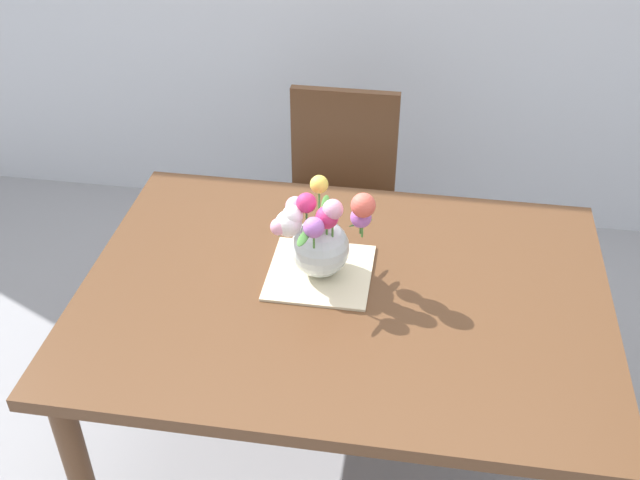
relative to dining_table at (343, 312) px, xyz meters
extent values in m
plane|color=#939399|center=(0.00, 0.00, -0.66)|extent=(12.00, 12.00, 0.00)
cube|color=brown|center=(0.00, 0.00, 0.07)|extent=(1.49, 1.07, 0.04)
cylinder|color=brown|center=(-0.66, -0.46, -0.31)|extent=(0.07, 0.07, 0.71)
cylinder|color=brown|center=(-0.66, 0.46, -0.31)|extent=(0.07, 0.07, 0.71)
cylinder|color=brown|center=(0.66, 0.46, -0.31)|extent=(0.07, 0.07, 0.71)
cube|color=brown|center=(-0.13, 0.80, -0.21)|extent=(0.42, 0.42, 0.04)
cylinder|color=brown|center=(0.05, 0.62, -0.44)|extent=(0.04, 0.04, 0.44)
cylinder|color=brown|center=(-0.31, 0.62, -0.44)|extent=(0.04, 0.04, 0.44)
cylinder|color=brown|center=(0.05, 0.98, -0.44)|extent=(0.04, 0.04, 0.44)
cylinder|color=brown|center=(-0.31, 0.98, -0.44)|extent=(0.04, 0.04, 0.44)
cube|color=brown|center=(-0.13, 0.99, 0.02)|extent=(0.42, 0.04, 0.42)
cube|color=beige|center=(-0.08, 0.06, 0.09)|extent=(0.30, 0.30, 0.01)
sphere|color=silver|center=(-0.08, 0.06, 0.18)|extent=(0.17, 0.17, 0.17)
sphere|color=#EA9EBC|center=(-0.15, 0.08, 0.30)|extent=(0.06, 0.06, 0.06)
cylinder|color=#478438|center=(-0.15, 0.08, 0.27)|extent=(0.01, 0.01, 0.06)
sphere|color=#EA9EBC|center=(-0.18, 0.02, 0.27)|extent=(0.05, 0.05, 0.05)
cylinder|color=#478438|center=(-0.18, 0.02, 0.26)|extent=(0.01, 0.01, 0.03)
sphere|color=#D12D66|center=(-0.11, 0.06, 0.33)|extent=(0.06, 0.06, 0.06)
cylinder|color=#478438|center=(-0.11, 0.06, 0.28)|extent=(0.01, 0.01, 0.09)
sphere|color=#EFD14C|center=(-0.09, 0.13, 0.35)|extent=(0.05, 0.05, 0.05)
cylinder|color=#478438|center=(-0.09, 0.13, 0.29)|extent=(0.01, 0.01, 0.11)
sphere|color=#B266C6|center=(0.03, 0.06, 0.29)|extent=(0.06, 0.06, 0.06)
cylinder|color=#478438|center=(0.03, 0.06, 0.27)|extent=(0.01, 0.01, 0.05)
sphere|color=#E55B4C|center=(0.04, 0.05, 0.34)|extent=(0.07, 0.07, 0.07)
cylinder|color=#478438|center=(0.04, 0.05, 0.29)|extent=(0.01, 0.01, 0.10)
sphere|color=white|center=(-0.16, 0.03, 0.27)|extent=(0.07, 0.07, 0.07)
cylinder|color=#478438|center=(-0.16, 0.03, 0.26)|extent=(0.01, 0.01, 0.03)
sphere|color=white|center=(-0.15, 0.04, 0.30)|extent=(0.06, 0.06, 0.06)
cylinder|color=#478438|center=(-0.15, 0.04, 0.27)|extent=(0.01, 0.01, 0.06)
sphere|color=#D12D66|center=(-0.05, 0.03, 0.31)|extent=(0.06, 0.06, 0.06)
cylinder|color=#478438|center=(-0.05, 0.03, 0.27)|extent=(0.01, 0.01, 0.07)
sphere|color=#B266C6|center=(-0.08, -0.02, 0.31)|extent=(0.06, 0.06, 0.06)
cylinder|color=#478438|center=(-0.08, -0.02, 0.27)|extent=(0.01, 0.01, 0.07)
sphere|color=#EA9EBC|center=(-0.04, 0.03, 0.33)|extent=(0.06, 0.06, 0.06)
cylinder|color=#478438|center=(-0.04, 0.03, 0.29)|extent=(0.01, 0.01, 0.09)
ellipsoid|color=#478438|center=(-0.08, 0.17, 0.26)|extent=(0.03, 0.07, 0.03)
ellipsoid|color=#478438|center=(-0.10, -0.05, 0.29)|extent=(0.04, 0.07, 0.02)
ellipsoid|color=#478438|center=(0.03, 0.07, 0.27)|extent=(0.07, 0.03, 0.04)
ellipsoid|color=#478438|center=(-0.05, 0.12, 0.26)|extent=(0.05, 0.07, 0.01)
camera|label=1|loc=(0.19, -1.65, 1.47)|focal=42.85mm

